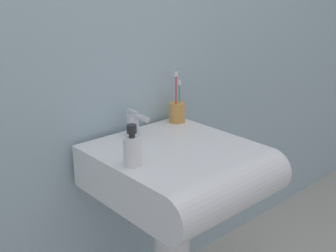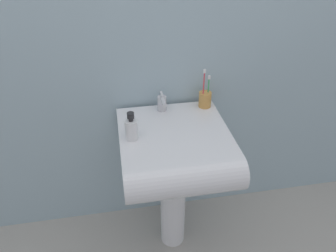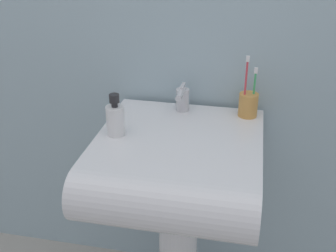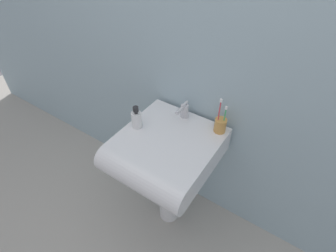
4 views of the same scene
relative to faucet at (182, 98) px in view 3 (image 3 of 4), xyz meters
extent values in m
cylinder|color=white|center=(0.03, -0.19, -0.53)|extent=(0.14, 0.14, 0.64)
cube|color=white|center=(0.03, -0.19, -0.13)|extent=(0.53, 0.51, 0.16)
cylinder|color=white|center=(0.03, -0.45, -0.13)|extent=(0.53, 0.16, 0.16)
cylinder|color=silver|center=(0.00, 0.01, -0.01)|extent=(0.05, 0.05, 0.08)
cylinder|color=silver|center=(0.00, -0.04, 0.03)|extent=(0.02, 0.09, 0.02)
cube|color=silver|center=(0.00, 0.01, 0.04)|extent=(0.01, 0.06, 0.01)
cylinder|color=#D19347|center=(0.23, 0.01, -0.01)|extent=(0.07, 0.07, 0.08)
cylinder|color=#D83F4C|center=(0.22, 0.00, 0.06)|extent=(0.01, 0.01, 0.19)
cube|color=white|center=(0.22, 0.00, 0.16)|extent=(0.01, 0.01, 0.02)
cylinder|color=#3FB266|center=(0.25, 0.01, 0.04)|extent=(0.01, 0.01, 0.14)
cube|color=white|center=(0.25, 0.01, 0.12)|extent=(0.01, 0.01, 0.02)
cylinder|color=white|center=(-0.18, -0.22, 0.00)|extent=(0.06, 0.06, 0.10)
cylinder|color=#262628|center=(-0.18, -0.22, 0.05)|extent=(0.02, 0.02, 0.01)
cylinder|color=#262628|center=(-0.18, -0.22, 0.08)|extent=(0.03, 0.03, 0.03)
camera|label=1|loc=(-0.93, -1.23, 0.52)|focal=45.00mm
camera|label=2|loc=(-0.23, -1.47, 0.85)|focal=35.00mm
camera|label=3|loc=(0.23, -1.37, 0.59)|focal=45.00mm
camera|label=4|loc=(0.60, -1.07, 0.95)|focal=28.00mm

